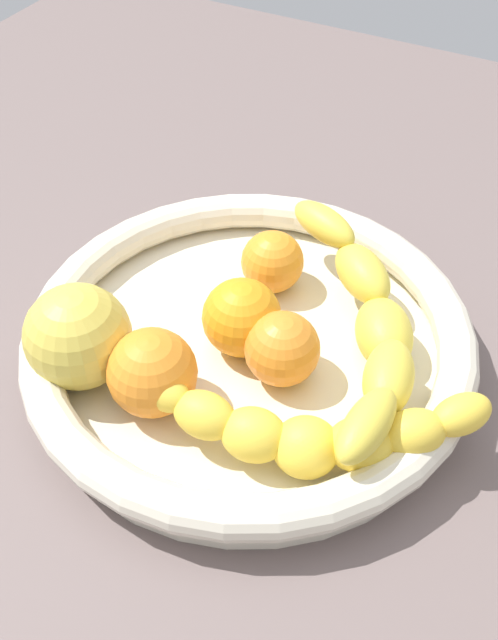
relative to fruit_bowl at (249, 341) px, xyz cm
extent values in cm
cube|color=#6A5A57|center=(0.00, 0.00, -3.88)|extent=(120.00, 120.00, 3.00)
cylinder|color=silver|center=(0.00, 0.00, -1.57)|extent=(31.94, 31.94, 1.61)
torus|color=silver|center=(0.00, 0.00, 0.74)|extent=(34.05, 34.05, 3.02)
ellipsoid|color=yellow|center=(11.51, -6.22, 3.86)|extent=(3.30, 6.74, 2.73)
ellipsoid|color=yellow|center=(11.14, -0.82, 2.59)|extent=(4.84, 7.14, 3.46)
ellipsoid|color=yellow|center=(9.11, 4.20, 1.33)|extent=(6.96, 7.75, 4.20)
ellipsoid|color=yellow|center=(5.63, 8.35, 2.59)|extent=(7.20, 6.89, 3.46)
ellipsoid|color=yellow|center=(1.04, 11.22, 3.86)|extent=(7.07, 5.06, 2.73)
ellipsoid|color=yellow|center=(-1.98, -8.81, 2.54)|extent=(4.85, 3.42, 2.70)
ellipsoid|color=yellow|center=(1.47, -9.09, 2.12)|extent=(4.48, 3.23, 3.18)
ellipsoid|color=yellow|center=(4.91, -8.74, 1.71)|extent=(5.07, 4.45, 3.67)
ellipsoid|color=yellow|center=(8.23, -7.77, 1.30)|extent=(5.66, 5.49, 4.15)
ellipsoid|color=yellow|center=(11.32, -6.22, 1.71)|extent=(5.72, 5.47, 3.67)
ellipsoid|color=yellow|center=(14.07, -4.13, 2.12)|extent=(5.43, 5.35, 3.18)
ellipsoid|color=yellow|center=(16.41, -1.58, 2.54)|extent=(4.84, 5.18, 2.70)
sphere|color=orange|center=(-0.61, 0.50, 2.21)|extent=(5.97, 5.97, 5.97)
sphere|color=orange|center=(3.34, -1.28, 1.99)|extent=(5.52, 5.52, 5.52)
sphere|color=orange|center=(-1.63, 7.20, 1.80)|extent=(5.14, 5.14, 5.14)
sphere|color=orange|center=(-3.45, -7.77, 2.39)|extent=(6.32, 6.32, 6.32)
sphere|color=#DDC54A|center=(-9.56, -7.83, 3.08)|extent=(7.69, 7.69, 7.69)
camera|label=1|loc=(17.92, -34.24, 40.81)|focal=41.52mm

